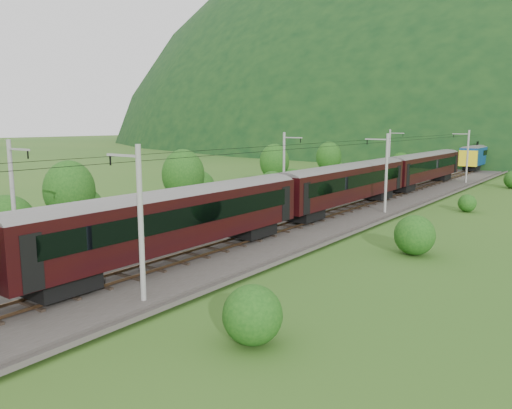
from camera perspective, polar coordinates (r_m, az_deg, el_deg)
The scene contains 14 objects.
ground at distance 31.66m, azimuth -20.15°, elevation -8.41°, with size 600.00×600.00×0.00m, color #29571B.
railbed at distance 37.77m, azimuth -7.40°, elevation -4.84°, with size 14.00×220.00×0.30m, color #38332D.
track_left at distance 39.38m, azimuth -9.94°, elevation -3.99°, with size 2.40×220.00×0.27m.
track_right at distance 36.14m, azimuth -4.65°, elevation -5.08°, with size 2.40×220.00×0.27m.
catenary_left at distance 57.95m, azimuth 3.28°, elevation 4.50°, with size 2.54×192.28×8.00m.
catenary_right at distance 52.29m, azimuth 14.59°, elevation 3.70°, with size 2.54×192.28×8.00m.
overhead_wires at distance 36.71m, azimuth -7.63°, elevation 5.74°, with size 4.83×198.00×0.03m.
mountain_ridge at distance 348.31m, azimuth 11.86°, elevation 7.55°, with size 336.00×280.00×132.00m, color black.
train at distance 32.33m, azimuth -9.83°, elevation -0.71°, with size 3.22×179.44×5.62m.
hazard_post_near at distance 71.89m, azimuth 15.43°, elevation 2.39°, with size 0.17×0.17×1.62m, color red.
hazard_post_far at distance 57.89m, azimuth 10.64°, elevation 0.99°, with size 0.18×0.18×1.66m, color red.
signal at distance 85.05m, azimuth 15.37°, elevation 3.61°, with size 0.21×0.21×1.87m.
vegetation_left at distance 55.67m, azimuth -8.95°, elevation 2.16°, with size 9.68×150.96×6.59m.
vegetation_right at distance 18.95m, azimuth -10.99°, elevation -15.75°, with size 5.27×108.47×3.19m.
Camera 1 is at (25.48, -16.33, 9.31)m, focal length 35.00 mm.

